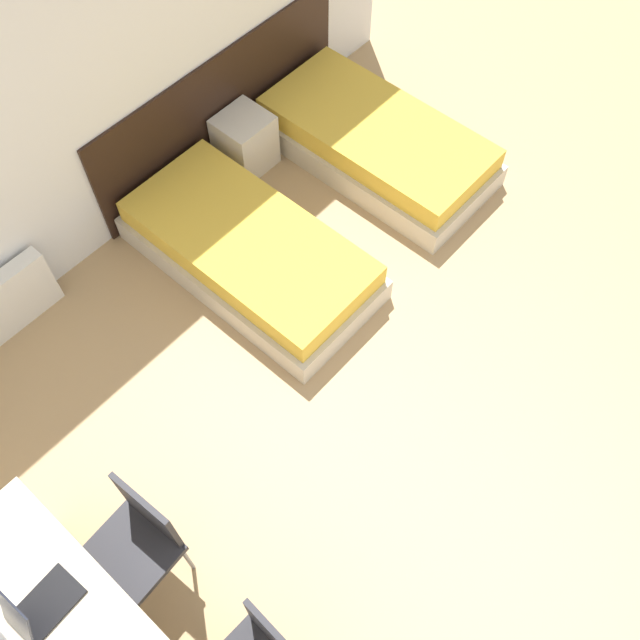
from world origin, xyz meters
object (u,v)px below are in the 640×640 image
at_px(bed_near_door, 376,143).
at_px(nightstand, 245,142).
at_px(bed_near_window, 250,252).
at_px(chair_near_laptop, 136,541).
at_px(laptop, 36,609).

bearing_deg(bed_near_door, nightstand, 133.64).
bearing_deg(bed_near_window, chair_near_laptop, -150.71).
bearing_deg(laptop, bed_near_window, 20.41).
bearing_deg(nightstand, bed_near_window, -133.64).
distance_m(chair_near_laptop, laptop, 0.59).
xyz_separation_m(nightstand, laptop, (-3.17, -1.82, 0.55)).
bearing_deg(laptop, nightstand, 26.83).
bearing_deg(bed_near_door, bed_near_window, 180.00).
bearing_deg(bed_near_window, nightstand, 46.36).
distance_m(bed_near_door, laptop, 4.08).
xyz_separation_m(bed_near_door, chair_near_laptop, (-3.37, -1.08, 0.33)).
height_order(bed_near_window, laptop, laptop).
xyz_separation_m(bed_near_window, chair_near_laptop, (-1.92, -1.08, 0.33)).
height_order(bed_near_door, nightstand, nightstand).
bearing_deg(nightstand, chair_near_laptop, -145.21).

